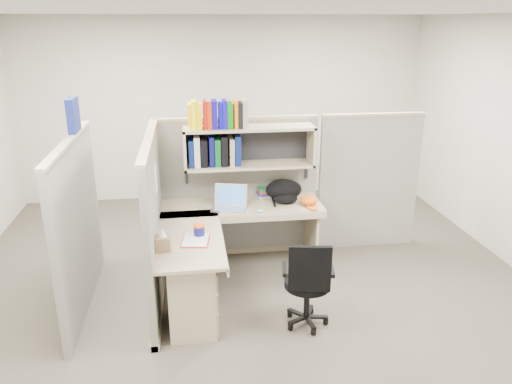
{
  "coord_description": "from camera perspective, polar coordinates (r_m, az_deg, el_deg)",
  "views": [
    {
      "loc": [
        -0.54,
        -4.47,
        2.64
      ],
      "look_at": [
        0.11,
        0.25,
        0.98
      ],
      "focal_mm": 35.0,
      "sensor_mm": 36.0,
      "label": 1
    }
  ],
  "objects": [
    {
      "name": "tissue_box",
      "position": [
        4.41,
        -10.63,
        -5.32
      ],
      "size": [
        0.13,
        0.13,
        0.21
      ],
      "primitive_type": null,
      "rotation": [
        0.0,
        0.0,
        0.03
      ],
      "color": "#876B4C",
      "rests_on": "desk"
    },
    {
      "name": "paper_cup",
      "position": [
        5.54,
        -1.55,
        -0.48
      ],
      "size": [
        0.08,
        0.08,
        0.09
      ],
      "primitive_type": "cylinder",
      "rotation": [
        0.0,
        0.0,
        0.34
      ],
      "color": "silver",
      "rests_on": "desk"
    },
    {
      "name": "loose_paper",
      "position": [
        4.61,
        -6.92,
        -5.42
      ],
      "size": [
        0.26,
        0.33,
        0.0
      ],
      "primitive_type": null,
      "rotation": [
        0.0,
        0.0,
        -0.13
      ],
      "color": "white",
      "rests_on": "desk"
    },
    {
      "name": "backpack",
      "position": [
        5.48,
        3.29,
        0.09
      ],
      "size": [
        0.49,
        0.43,
        0.24
      ],
      "primitive_type": null,
      "rotation": [
        0.0,
        0.0,
        -0.36
      ],
      "color": "black",
      "rests_on": "desk"
    },
    {
      "name": "mouse",
      "position": [
        5.2,
        0.47,
        -2.16
      ],
      "size": [
        0.08,
        0.06,
        0.03
      ],
      "primitive_type": "ellipsoid",
      "rotation": [
        0.0,
        0.0,
        0.01
      ],
      "color": "#93B7D0",
      "rests_on": "desk"
    },
    {
      "name": "task_chair",
      "position": [
        4.54,
        5.88,
        -11.81
      ],
      "size": [
        0.48,
        0.45,
        0.87
      ],
      "color": "black",
      "rests_on": "ground"
    },
    {
      "name": "cubicle",
      "position": [
        5.23,
        -5.54,
        -0.25
      ],
      "size": [
        3.79,
        1.84,
        1.95
      ],
      "color": "slate",
      "rests_on": "ground"
    },
    {
      "name": "book_stack",
      "position": [
        5.68,
        0.84,
        0.06
      ],
      "size": [
        0.18,
        0.22,
        0.1
      ],
      "primitive_type": null,
      "rotation": [
        0.0,
        0.0,
        0.13
      ],
      "color": "slate",
      "rests_on": "desk"
    },
    {
      "name": "snack_canister",
      "position": [
        4.68,
        -6.51,
        -4.3
      ],
      "size": [
        0.11,
        0.11,
        0.11
      ],
      "color": "navy",
      "rests_on": "desk"
    },
    {
      "name": "laptop",
      "position": [
        5.25,
        -3.12,
        -0.7
      ],
      "size": [
        0.43,
        0.43,
        0.25
      ],
      "primitive_type": null,
      "rotation": [
        0.0,
        0.0,
        -0.26
      ],
      "color": "silver",
      "rests_on": "desk"
    },
    {
      "name": "ground",
      "position": [
        5.22,
        -0.87,
        -11.17
      ],
      "size": [
        6.0,
        6.0,
        0.0
      ],
      "primitive_type": "plane",
      "color": "#37332B",
      "rests_on": "ground"
    },
    {
      "name": "orange_cap",
      "position": [
        5.42,
        6.04,
        -0.96
      ],
      "size": [
        0.22,
        0.24,
        0.1
      ],
      "primitive_type": null,
      "rotation": [
        0.0,
        0.0,
        0.15
      ],
      "color": "#CE5611",
      "rests_on": "desk"
    },
    {
      "name": "desk",
      "position": [
        4.73,
        -5.43,
        -8.6
      ],
      "size": [
        1.74,
        1.75,
        0.73
      ],
      "color": "gray",
      "rests_on": "ground"
    },
    {
      "name": "room_shell",
      "position": [
        4.62,
        -0.97,
        6.44
      ],
      "size": [
        6.0,
        6.0,
        6.0
      ],
      "color": "#ADA99C",
      "rests_on": "ground"
    }
  ]
}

